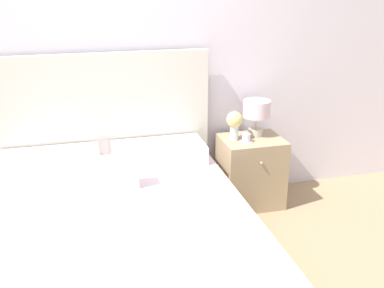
{
  "coord_description": "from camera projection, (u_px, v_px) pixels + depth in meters",
  "views": [
    {
      "loc": [
        -0.16,
        -3.42,
        1.83
      ],
      "look_at": [
        0.59,
        -0.54,
        0.71
      ],
      "focal_mm": 42.0,
      "sensor_mm": 36.0,
      "label": 1
    }
  ],
  "objects": [
    {
      "name": "teacup",
      "position": [
        246.0,
        138.0,
        3.57
      ],
      "size": [
        0.1,
        0.1,
        0.07
      ],
      "color": "white",
      "rests_on": "nightstand"
    },
    {
      "name": "ground_plane",
      "position": [
        108.0,
        207.0,
        3.78
      ],
      "size": [
        12.0,
        12.0,
        0.0
      ],
      "primitive_type": "plane",
      "color": "tan"
    },
    {
      "name": "nightstand",
      "position": [
        251.0,
        171.0,
        3.75
      ],
      "size": [
        0.5,
        0.43,
        0.58
      ],
      "color": "tan",
      "rests_on": "ground_plane"
    },
    {
      "name": "bed",
      "position": [
        117.0,
        234.0,
        2.88
      ],
      "size": [
        1.7,
        1.97,
        1.29
      ],
      "color": "tan",
      "rests_on": "ground_plane"
    },
    {
      "name": "table_lamp",
      "position": [
        257.0,
        111.0,
        3.65
      ],
      "size": [
        0.22,
        0.22,
        0.3
      ],
      "color": "beige",
      "rests_on": "nightstand"
    },
    {
      "name": "flower_vase",
      "position": [
        235.0,
        122.0,
        3.58
      ],
      "size": [
        0.13,
        0.13,
        0.24
      ],
      "color": "silver",
      "rests_on": "nightstand"
    },
    {
      "name": "wall_back",
      "position": [
        96.0,
        50.0,
        3.39
      ],
      "size": [
        8.0,
        0.06,
        2.6
      ],
      "color": "white",
      "rests_on": "ground_plane"
    }
  ]
}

